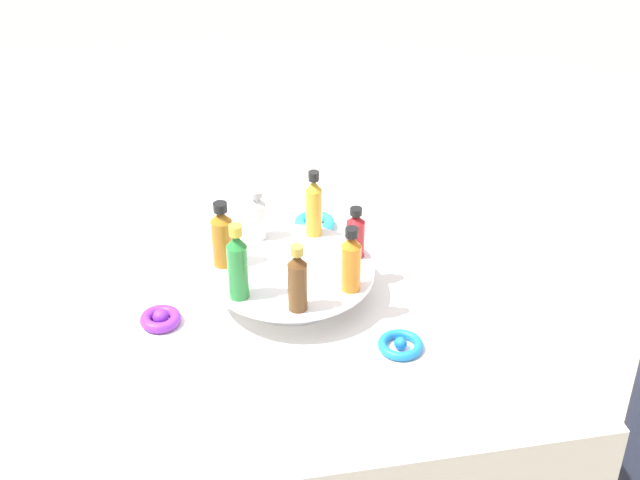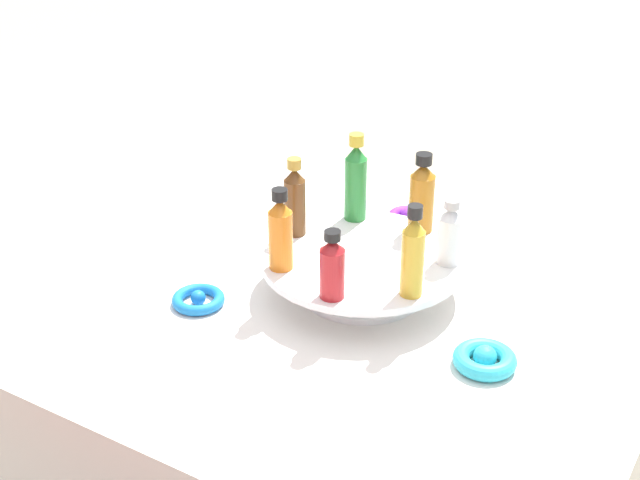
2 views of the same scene
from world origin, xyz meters
The scene contains 12 objects.
party_table centered at (0.00, 0.00, 0.38)m, with size 0.95×0.95×0.75m.
display_stand centered at (0.00, 0.00, 0.79)m, with size 0.32×0.32×0.07m.
bottle_amber centered at (0.04, 0.13, 0.88)m, with size 0.04×0.04×0.14m.
bottle_green centered at (-0.08, 0.11, 0.89)m, with size 0.04×0.04×0.15m.
bottle_brown centered at (-0.13, 0.01, 0.88)m, with size 0.04×0.04×0.13m.
bottle_orange centered at (-0.09, -0.10, 0.88)m, with size 0.04×0.04×0.13m.
bottle_red centered at (0.02, -0.13, 0.87)m, with size 0.04×0.04×0.11m.
bottle_gold centered at (0.12, -0.07, 0.88)m, with size 0.03×0.03×0.14m.
bottle_clear centered at (0.12, 0.05, 0.87)m, with size 0.04×0.04×0.11m.
ribbon_bow_teal centered at (0.25, -0.09, 0.76)m, with size 0.09×0.09×0.03m.
ribbon_bow_purple centered at (-0.04, 0.26, 0.76)m, with size 0.08×0.08×0.03m.
ribbon_bow_blue centered at (-0.20, -0.17, 0.76)m, with size 0.08×0.08×0.02m.
Camera 2 is at (0.57, -1.09, 1.50)m, focal length 50.00 mm.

